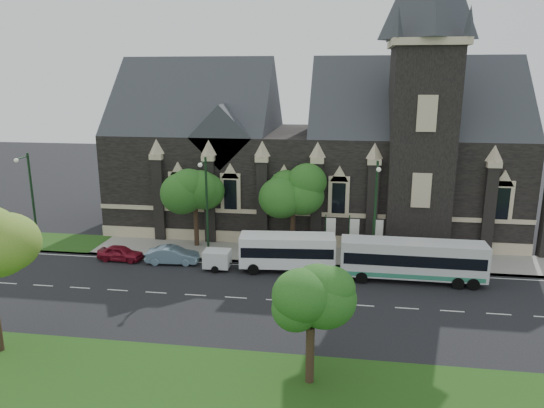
% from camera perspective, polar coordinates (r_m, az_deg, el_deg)
% --- Properties ---
extents(ground, '(160.00, 160.00, 0.00)m').
position_cam_1_polar(ground, '(36.86, -4.13, -10.54)').
color(ground, black).
rests_on(ground, ground).
extents(sidewalk, '(80.00, 5.00, 0.15)m').
position_cam_1_polar(sidewalk, '(45.47, -1.57, -5.52)').
color(sidewalk, gray).
rests_on(sidewalk, ground).
extents(museum, '(40.00, 17.70, 29.90)m').
position_cam_1_polar(museum, '(52.01, 5.73, 6.11)').
color(museum, black).
rests_on(museum, ground).
extents(tree_park_east, '(3.40, 3.40, 6.28)m').
position_cam_1_polar(tree_park_east, '(25.74, 4.88, -10.61)').
color(tree_park_east, black).
rests_on(tree_park_east, ground).
extents(tree_walk_right, '(4.08, 4.08, 7.80)m').
position_cam_1_polar(tree_walk_right, '(44.62, 2.71, 1.77)').
color(tree_walk_right, black).
rests_on(tree_walk_right, ground).
extents(tree_walk_left, '(3.91, 3.91, 7.64)m').
position_cam_1_polar(tree_walk_left, '(46.36, -8.45, 1.99)').
color(tree_walk_left, black).
rests_on(tree_walk_left, ground).
extents(street_lamp_near, '(0.36, 1.88, 9.00)m').
position_cam_1_polar(street_lamp_near, '(41.15, 11.65, -0.59)').
color(street_lamp_near, black).
rests_on(street_lamp_near, ground).
extents(street_lamp_mid, '(0.36, 1.88, 9.00)m').
position_cam_1_polar(street_lamp_mid, '(42.62, -7.48, 0.09)').
color(street_lamp_mid, black).
rests_on(street_lamp_mid, ground).
extents(street_lamp_far, '(0.36, 1.88, 9.00)m').
position_cam_1_polar(street_lamp_far, '(49.37, -25.66, 0.74)').
color(street_lamp_far, black).
rests_on(street_lamp_far, ground).
extents(banner_flag_left, '(0.90, 0.10, 4.00)m').
position_cam_1_polar(banner_flag_left, '(43.67, 6.46, -3.25)').
color(banner_flag_left, black).
rests_on(banner_flag_left, ground).
extents(banner_flag_center, '(0.90, 0.10, 4.00)m').
position_cam_1_polar(banner_flag_center, '(43.66, 9.09, -3.35)').
color(banner_flag_center, black).
rests_on(banner_flag_center, ground).
extents(banner_flag_right, '(0.90, 0.10, 4.00)m').
position_cam_1_polar(banner_flag_right, '(43.75, 11.71, -3.43)').
color(banner_flag_right, black).
rests_on(banner_flag_right, ground).
extents(tour_coach, '(10.95, 2.64, 3.19)m').
position_cam_1_polar(tour_coach, '(40.49, 15.64, -6.07)').
color(tour_coach, silver).
rests_on(tour_coach, ground).
extents(shuttle_bus, '(7.88, 3.28, 2.97)m').
position_cam_1_polar(shuttle_bus, '(41.15, 1.78, -5.25)').
color(shuttle_bus, white).
rests_on(shuttle_bus, ground).
extents(box_trailer, '(3.07, 1.80, 1.64)m').
position_cam_1_polar(box_trailer, '(41.74, -6.25, -6.19)').
color(box_trailer, silver).
rests_on(box_trailer, ground).
extents(sedan, '(4.57, 1.93, 1.47)m').
position_cam_1_polar(sedan, '(43.70, -11.22, -5.71)').
color(sedan, '#7F9FB7').
rests_on(sedan, ground).
extents(car_far_red, '(3.96, 1.75, 1.32)m').
position_cam_1_polar(car_far_red, '(45.52, -16.82, -5.34)').
color(car_far_red, maroon).
rests_on(car_far_red, ground).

